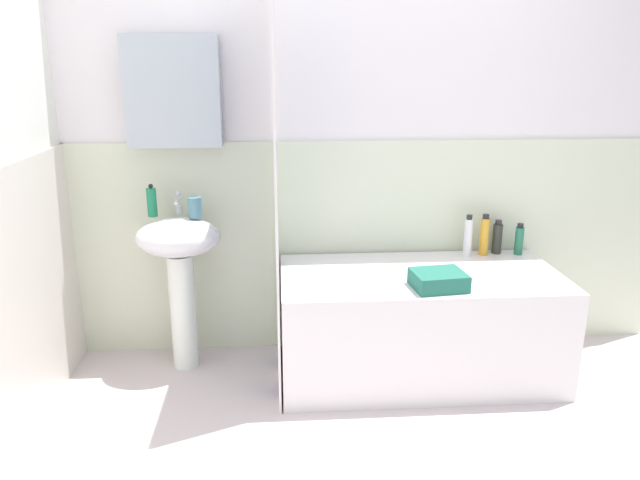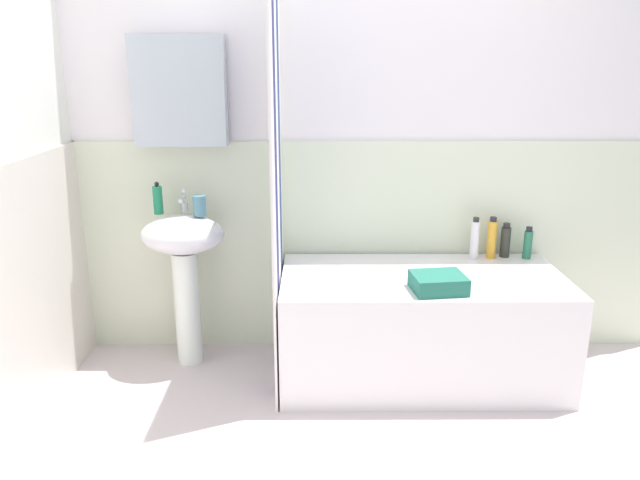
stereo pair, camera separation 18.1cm
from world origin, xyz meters
TOP-DOWN VIEW (x-y plane):
  - wall_back_tiled at (-0.06, 1.26)m, footprint 3.60×0.18m
  - sink at (-0.93, 1.03)m, footprint 0.44×0.34m
  - faucet at (-0.93, 1.11)m, footprint 0.03×0.12m
  - soap_dispenser at (-1.06, 1.09)m, footprint 0.05×0.05m
  - toothbrush_cup at (-0.84, 1.05)m, footprint 0.07×0.07m
  - bathtub at (0.32, 0.86)m, footprint 1.44×0.71m
  - shower_curtain at (-0.42, 0.86)m, footprint 0.01×0.71m
  - conditioner_bottle at (0.94, 1.14)m, footprint 0.05×0.05m
  - shampoo_bottle at (0.82, 1.17)m, footprint 0.05×0.05m
  - body_wash_bottle at (0.74, 1.14)m, footprint 0.05×0.05m
  - lotion_bottle at (0.64, 1.13)m, footprint 0.05×0.05m
  - towel_folded at (0.35, 0.65)m, footprint 0.27×0.23m

SIDE VIEW (x-z plane):
  - bathtub at x=0.32m, z-range 0.00..0.57m
  - towel_folded at x=0.35m, z-range 0.57..0.65m
  - sink at x=-0.93m, z-range 0.20..1.03m
  - conditioner_bottle at x=0.94m, z-range 0.56..0.74m
  - shampoo_bottle at x=0.82m, z-range 0.56..0.75m
  - body_wash_bottle at x=0.74m, z-range 0.56..0.80m
  - lotion_bottle at x=0.64m, z-range 0.56..0.80m
  - toothbrush_cup at x=-0.84m, z-range 0.84..0.94m
  - faucet at x=-0.93m, z-range 0.84..0.96m
  - soap_dispenser at x=-1.06m, z-range 0.83..1.00m
  - shower_curtain at x=-0.42m, z-range 0.00..2.00m
  - wall_back_tiled at x=-0.06m, z-range -0.06..2.34m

